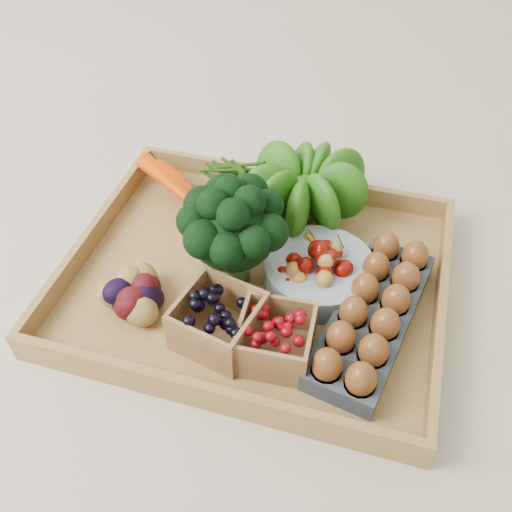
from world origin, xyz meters
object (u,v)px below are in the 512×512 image
(broccoli, at_px, (233,249))
(cherry_bowl, at_px, (319,273))
(egg_carton, at_px, (372,319))
(tray, at_px, (256,280))

(broccoli, xyz_separation_m, cherry_bowl, (0.12, 0.03, -0.04))
(broccoli, xyz_separation_m, egg_carton, (0.21, -0.03, -0.05))
(egg_carton, bearing_deg, cherry_bowl, 156.37)
(tray, relative_size, broccoli, 3.49)
(broccoli, bearing_deg, tray, 19.28)
(broccoli, bearing_deg, cherry_bowl, 11.98)
(broccoli, distance_m, cherry_bowl, 0.13)
(broccoli, distance_m, egg_carton, 0.22)
(tray, bearing_deg, cherry_bowl, 9.44)
(cherry_bowl, bearing_deg, egg_carton, -34.38)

